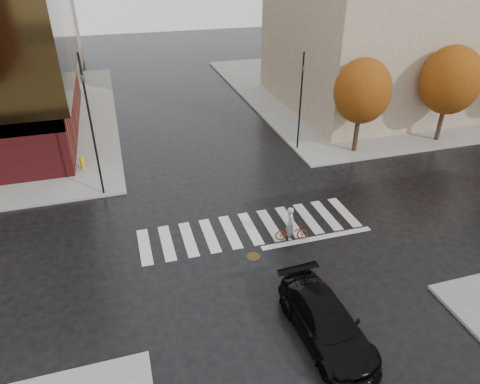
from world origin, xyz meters
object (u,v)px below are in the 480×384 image
(cyclist, at_px, (291,229))
(fire_hydrant, at_px, (82,162))
(traffic_light_ne, at_px, (301,97))
(sedan, at_px, (326,322))
(traffic_light_nw, at_px, (90,117))

(cyclist, xyz_separation_m, fire_hydrant, (-10.17, 11.00, -0.05))
(cyclist, bearing_deg, fire_hydrant, 54.03)
(traffic_light_ne, relative_size, fire_hydrant, 8.30)
(sedan, height_order, traffic_light_nw, traffic_light_nw)
(cyclist, bearing_deg, traffic_light_nw, 62.06)
(sedan, bearing_deg, cyclist, 76.43)
(sedan, relative_size, cyclist, 2.73)
(cyclist, xyz_separation_m, traffic_light_ne, (4.66, 10.00, 3.30))
(sedan, xyz_separation_m, fire_hydrant, (-9.02, 17.11, -0.16))
(fire_hydrant, bearing_deg, traffic_light_ne, -3.86)
(cyclist, distance_m, fire_hydrant, 14.98)
(cyclist, bearing_deg, traffic_light_ne, -13.69)
(sedan, bearing_deg, fire_hydrant, 114.84)
(fire_hydrant, bearing_deg, cyclist, -47.25)
(traffic_light_nw, height_order, traffic_light_ne, traffic_light_nw)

